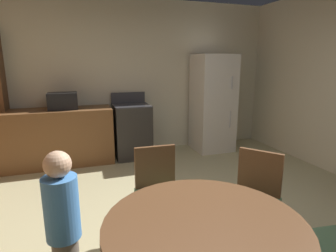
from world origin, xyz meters
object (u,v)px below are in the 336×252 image
(oven_range, at_px, (132,130))
(person_child, at_px, (63,226))
(microwave, at_px, (63,101))
(chair_north, at_px, (158,189))
(chair_northeast, at_px, (254,195))
(dining_table, at_px, (204,248))
(refrigerator, at_px, (213,103))

(oven_range, distance_m, person_child, 3.03)
(microwave, distance_m, chair_north, 2.58)
(person_child, bearing_deg, chair_north, 64.88)
(chair_northeast, height_order, person_child, person_child)
(oven_range, xyz_separation_m, dining_table, (-0.24, -3.36, 0.13))
(chair_northeast, height_order, chair_north, same)
(refrigerator, height_order, chair_northeast, refrigerator)
(oven_range, height_order, chair_north, oven_range)
(oven_range, bearing_deg, chair_north, -95.33)
(oven_range, height_order, person_child, oven_range)
(chair_north, bearing_deg, oven_range, 175.92)
(dining_table, relative_size, chair_north, 1.30)
(microwave, bearing_deg, refrigerator, -1.11)
(refrigerator, distance_m, chair_northeast, 2.90)
(chair_northeast, bearing_deg, microwave, -97.68)
(person_child, bearing_deg, microwave, 125.01)
(oven_range, xyz_separation_m, person_child, (-1.01, -2.85, 0.11))
(refrigerator, relative_size, chair_northeast, 2.02)
(chair_northeast, relative_size, person_child, 0.80)
(refrigerator, distance_m, chair_north, 2.92)
(refrigerator, height_order, microwave, refrigerator)
(microwave, bearing_deg, oven_range, 0.19)
(chair_northeast, bearing_deg, dining_table, 0.00)
(chair_north, bearing_deg, chair_northeast, 64.65)
(dining_table, xyz_separation_m, person_child, (-0.76, 0.51, -0.02))
(oven_range, relative_size, chair_northeast, 1.26)
(microwave, xyz_separation_m, dining_table, (0.84, -3.36, -0.43))
(chair_northeast, bearing_deg, refrigerator, -148.04)
(refrigerator, xyz_separation_m, chair_northeast, (-0.98, -2.70, -0.38))
(oven_range, distance_m, microwave, 1.22)
(refrigerator, xyz_separation_m, chair_north, (-1.73, -2.32, -0.38))
(chair_northeast, bearing_deg, person_child, -34.29)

